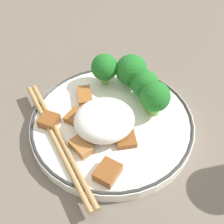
# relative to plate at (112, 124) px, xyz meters

# --- Properties ---
(ground_plane) EXTENTS (3.00, 3.00, 0.00)m
(ground_plane) POSITION_rel_plate_xyz_m (0.00, 0.00, -0.01)
(ground_plane) COLOR #665B51
(plate) EXTENTS (0.25, 0.25, 0.02)m
(plate) POSITION_rel_plate_xyz_m (0.00, 0.00, 0.00)
(plate) COLOR white
(plate) RESTS_ON ground_plane
(rice_mound) EXTENTS (0.08, 0.09, 0.04)m
(rice_mound) POSITION_rel_plate_xyz_m (-0.01, 0.02, 0.03)
(rice_mound) COLOR white
(rice_mound) RESTS_ON plate
(broccoli_back_left) EXTENTS (0.05, 0.05, 0.06)m
(broccoli_back_left) POSITION_rel_plate_xyz_m (-0.00, -0.07, 0.04)
(broccoli_back_left) COLOR #72AD4C
(broccoli_back_left) RESTS_ON plate
(broccoli_back_center) EXTENTS (0.04, 0.04, 0.05)m
(broccoli_back_center) POSITION_rel_plate_xyz_m (0.03, -0.06, 0.04)
(broccoli_back_center) COLOR #72AD4C
(broccoli_back_center) RESTS_ON plate
(broccoli_back_right) EXTENTS (0.05, 0.05, 0.06)m
(broccoli_back_right) POSITION_rel_plate_xyz_m (0.07, -0.05, 0.04)
(broccoli_back_right) COLOR #72AD4C
(broccoli_back_right) RESTS_ON plate
(broccoli_mid_left) EXTENTS (0.04, 0.04, 0.06)m
(broccoli_mid_left) POSITION_rel_plate_xyz_m (0.09, -0.01, 0.04)
(broccoli_mid_left) COLOR #72AD4C
(broccoli_mid_left) RESTS_ON plate
(meat_near_front) EXTENTS (0.03, 0.03, 0.01)m
(meat_near_front) POSITION_rel_plate_xyz_m (0.02, 0.00, 0.01)
(meat_near_front) COLOR brown
(meat_near_front) RESTS_ON plate
(meat_near_left) EXTENTS (0.04, 0.03, 0.01)m
(meat_near_left) POSITION_rel_plate_xyz_m (-0.04, -0.01, 0.01)
(meat_near_left) COLOR brown
(meat_near_left) RESTS_ON plate
(meat_near_right) EXTENTS (0.04, 0.03, 0.01)m
(meat_near_right) POSITION_rel_plate_xyz_m (0.06, 0.03, 0.01)
(meat_near_right) COLOR #995B28
(meat_near_right) RESTS_ON plate
(meat_near_back) EXTENTS (0.04, 0.04, 0.01)m
(meat_near_back) POSITION_rel_plate_xyz_m (0.02, 0.09, 0.01)
(meat_near_back) COLOR brown
(meat_near_back) RESTS_ON plate
(meat_on_rice_edge) EXTENTS (0.04, 0.03, 0.01)m
(meat_on_rice_edge) POSITION_rel_plate_xyz_m (-0.04, 0.06, 0.01)
(meat_on_rice_edge) COLOR #9E6633
(meat_on_rice_edge) RESTS_ON plate
(meat_mid_left) EXTENTS (0.04, 0.04, 0.01)m
(meat_mid_left) POSITION_rel_plate_xyz_m (-0.09, 0.03, 0.01)
(meat_mid_left) COLOR brown
(meat_mid_left) RESTS_ON plate
(meat_mid_right) EXTENTS (0.04, 0.04, 0.01)m
(meat_mid_right) POSITION_rel_plate_xyz_m (0.02, 0.05, 0.01)
(meat_mid_right) COLOR brown
(meat_mid_right) RESTS_ON plate
(chopsticks) EXTENTS (0.24, 0.06, 0.01)m
(chopsticks) POSITION_rel_plate_xyz_m (-0.02, 0.08, 0.01)
(chopsticks) COLOR #AD8451
(chopsticks) RESTS_ON plate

